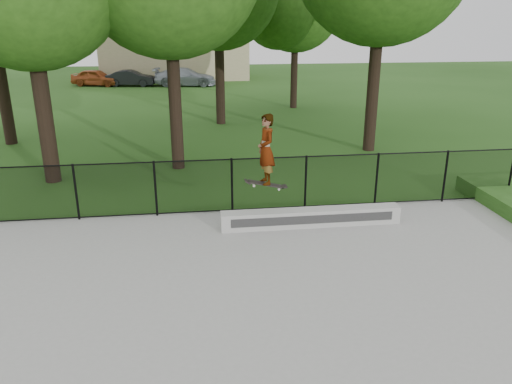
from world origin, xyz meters
TOP-DOWN VIEW (x-y plane):
  - ground at (0.00, 0.00)m, footprint 100.00×100.00m
  - concrete_slab at (0.00, 0.00)m, footprint 14.00×12.00m
  - grind_ledge at (1.88, 4.70)m, footprint 4.54×0.40m
  - car_a at (-8.01, 33.50)m, footprint 3.94×2.44m
  - car_b at (-5.34, 32.98)m, footprint 3.44×1.74m
  - car_c at (-1.25, 32.62)m, footprint 4.52×2.46m
  - skater_airborne at (0.69, 4.51)m, footprint 0.83×0.67m
  - chainlink_fence at (0.00, 5.90)m, footprint 16.06×0.06m
  - distant_building at (-2.00, 38.00)m, footprint 12.40×6.40m

SIDE VIEW (x-z plane):
  - ground at x=0.00m, z-range 0.00..0.00m
  - concrete_slab at x=0.00m, z-range 0.00..0.06m
  - grind_ledge at x=1.88m, z-range 0.06..0.50m
  - car_b at x=-5.34m, z-range 0.00..1.19m
  - car_a at x=-8.01m, z-range 0.00..1.26m
  - car_c at x=-1.25m, z-range 0.00..1.36m
  - chainlink_fence at x=0.00m, z-range 0.06..1.56m
  - skater_airborne at x=0.69m, z-range 1.18..3.01m
  - distant_building at x=-2.00m, z-range 0.01..4.31m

